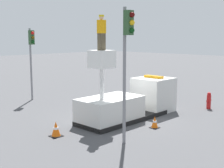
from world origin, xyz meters
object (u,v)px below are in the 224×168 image
at_px(fire_hydrant, 209,101).
at_px(bucket_truck, 130,102).
at_px(traffic_light_across, 31,50).
at_px(traffic_light_pole, 127,49).
at_px(traffic_cone_curbside, 155,122).
at_px(traffic_cone_rear, 56,129).
at_px(worker, 102,33).

bearing_deg(fire_hydrant, bucket_truck, 157.26).
relative_size(bucket_truck, traffic_light_across, 1.28).
height_order(traffic_light_pole, traffic_light_across, traffic_light_pole).
relative_size(traffic_light_across, fire_hydrant, 4.80).
bearing_deg(traffic_light_across, traffic_cone_curbside, -87.71).
bearing_deg(traffic_light_pole, traffic_cone_curbside, 10.71).
relative_size(traffic_light_pole, traffic_cone_curbside, 9.54).
height_order(traffic_light_across, fire_hydrant, traffic_light_across).
bearing_deg(traffic_cone_curbside, traffic_cone_rear, 149.77).
distance_m(worker, fire_hydrant, 8.86).
bearing_deg(traffic_cone_rear, traffic_cone_curbside, -30.23).
bearing_deg(worker, traffic_cone_curbside, -54.72).
distance_m(worker, traffic_cone_rear, 5.23).
distance_m(traffic_light_across, fire_hydrant, 12.72).
distance_m(fire_hydrant, traffic_cone_rear, 10.46).
bearing_deg(bucket_truck, traffic_light_pole, -141.31).
bearing_deg(fire_hydrant, worker, 163.63).
bearing_deg(traffic_cone_curbside, worker, 125.28).
relative_size(bucket_truck, traffic_light_pole, 1.14).
bearing_deg(worker, traffic_light_pole, -113.64).
relative_size(traffic_light_across, traffic_cone_curbside, 8.52).
bearing_deg(fire_hydrant, traffic_light_across, 120.76).
xyz_separation_m(traffic_cone_rear, traffic_cone_curbside, (4.29, -2.50, -0.05)).
bearing_deg(fire_hydrant, traffic_cone_rear, 166.38).
distance_m(worker, traffic_light_across, 8.55).
distance_m(fire_hydrant, traffic_cone_curbside, 5.88).
relative_size(traffic_light_pole, fire_hydrant, 5.38).
bearing_deg(traffic_cone_rear, bucket_truck, -3.19).
xyz_separation_m(worker, traffic_cone_rear, (-2.72, 0.28, -4.46)).
bearing_deg(bucket_truck, traffic_cone_rear, 176.81).
distance_m(traffic_light_pole, traffic_cone_rear, 5.06).
height_order(worker, traffic_light_pole, traffic_light_pole).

